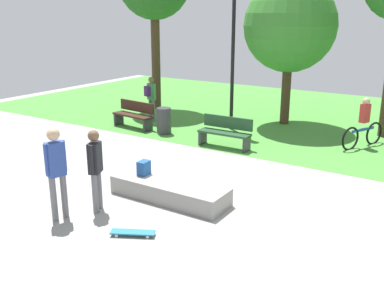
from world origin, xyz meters
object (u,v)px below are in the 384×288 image
(tree_leaning_ash, at_px, (290,26))
(lamp_post, at_px, (233,46))
(skateboard_by_ledge, at_px, (133,232))
(cyclist_on_bicycle, at_px, (363,126))
(skater_watching, at_px, (56,166))
(pedestrian_with_backpack, at_px, (151,95))
(park_bench_by_oak, at_px, (225,131))
(concrete_ledge, at_px, (170,191))
(trash_bin, at_px, (164,121))
(skater_performing_trick, at_px, (95,165))
(park_bench_near_path, at_px, (134,114))
(backpack_on_ledge, at_px, (144,168))

(tree_leaning_ash, relative_size, lamp_post, 1.07)
(skateboard_by_ledge, xyz_separation_m, cyclist_on_bicycle, (2.21, 7.95, 0.57))
(tree_leaning_ash, relative_size, cyclist_on_bicycle, 3.00)
(skater_watching, bearing_deg, pedestrian_with_backpack, 115.29)
(skater_watching, bearing_deg, park_bench_by_oak, 85.95)
(concrete_ledge, distance_m, trash_bin, 5.42)
(skater_watching, bearing_deg, concrete_ledge, 56.77)
(skater_performing_trick, relative_size, park_bench_by_oak, 1.05)
(skater_watching, xyz_separation_m, skateboard_by_ledge, (1.64, 0.22, -1.01))
(skateboard_by_ledge, height_order, tree_leaning_ash, tree_leaning_ash)
(skater_performing_trick, bearing_deg, tree_leaning_ash, 87.07)
(park_bench_near_path, bearing_deg, skater_performing_trick, -56.39)
(pedestrian_with_backpack, bearing_deg, lamp_post, 9.47)
(skateboard_by_ledge, xyz_separation_m, trash_bin, (-3.68, 5.99, 0.37))
(skater_performing_trick, xyz_separation_m, park_bench_by_oak, (0.06, 5.27, -0.50))
(trash_bin, bearing_deg, skateboard_by_ledge, -58.45)
(trash_bin, relative_size, cyclist_on_bicycle, 0.51)
(lamp_post, xyz_separation_m, pedestrian_with_backpack, (-3.07, -0.51, -1.85))
(backpack_on_ledge, relative_size, skater_watching, 0.18)
(backpack_on_ledge, relative_size, park_bench_near_path, 0.19)
(skater_watching, height_order, trash_bin, skater_watching)
(skater_watching, bearing_deg, trash_bin, 108.17)
(skateboard_by_ledge, bearing_deg, lamp_post, 105.07)
(tree_leaning_ash, height_order, pedestrian_with_backpack, tree_leaning_ash)
(concrete_ledge, xyz_separation_m, park_bench_by_oak, (-0.83, 4.02, 0.29))
(concrete_ledge, xyz_separation_m, skater_performing_trick, (-0.89, -1.25, 0.79))
(skater_watching, relative_size, lamp_post, 0.39)
(concrete_ledge, height_order, skater_watching, skater_watching)
(concrete_ledge, distance_m, tree_leaning_ash, 8.43)
(skater_watching, relative_size, skateboard_by_ledge, 2.27)
(concrete_ledge, xyz_separation_m, skater_watching, (-1.25, -1.91, 0.88))
(skateboard_by_ledge, bearing_deg, skater_watching, -172.40)
(concrete_ledge, xyz_separation_m, backpack_on_ledge, (-0.74, 0.06, 0.35))
(park_bench_near_path, height_order, cyclist_on_bicycle, cyclist_on_bicycle)
(backpack_on_ledge, xyz_separation_m, skater_performing_trick, (-0.15, -1.31, 0.44))
(pedestrian_with_backpack, bearing_deg, skater_watching, -64.71)
(concrete_ledge, height_order, park_bench_by_oak, park_bench_by_oak)
(skater_watching, xyz_separation_m, park_bench_near_path, (-3.38, 6.29, -0.60))
(backpack_on_ledge, relative_size, skateboard_by_ledge, 0.40)
(backpack_on_ledge, xyz_separation_m, park_bench_near_path, (-3.89, 4.32, -0.07))
(cyclist_on_bicycle, bearing_deg, skater_watching, -115.21)
(skater_performing_trick, distance_m, skater_watching, 0.76)
(park_bench_near_path, relative_size, tree_leaning_ash, 0.33)
(skater_watching, bearing_deg, park_bench_near_path, 118.27)
(skater_performing_trick, height_order, pedestrian_with_backpack, skater_performing_trick)
(concrete_ledge, xyz_separation_m, cyclist_on_bicycle, (2.60, 6.27, 0.44))
(park_bench_by_oak, distance_m, lamp_post, 3.21)
(skateboard_by_ledge, distance_m, park_bench_near_path, 7.89)
(park_bench_by_oak, bearing_deg, skater_watching, -94.05)
(skater_watching, distance_m, park_bench_by_oak, 5.97)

